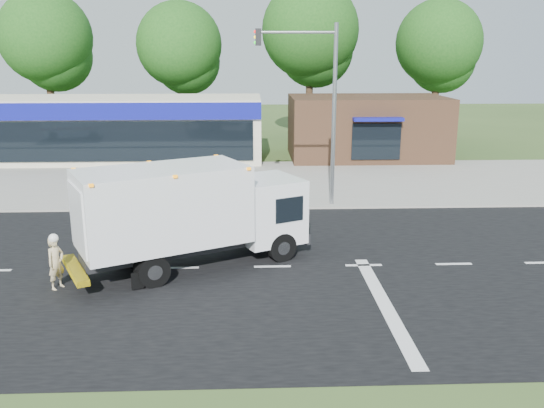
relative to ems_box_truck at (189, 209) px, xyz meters
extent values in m
plane|color=#385123|center=(2.67, -0.13, -1.95)|extent=(120.00, 120.00, 0.00)
cube|color=black|center=(2.67, -0.13, -1.94)|extent=(60.00, 14.00, 0.02)
cube|color=gray|center=(2.67, 8.07, -1.89)|extent=(60.00, 2.40, 0.12)
cube|color=gray|center=(2.67, 13.87, -1.94)|extent=(60.00, 9.00, 0.02)
cube|color=silver|center=(-3.33, -0.13, -1.93)|extent=(1.20, 0.15, 0.01)
cube|color=silver|center=(-0.33, -0.13, -1.93)|extent=(1.20, 0.15, 0.01)
cube|color=silver|center=(2.67, -0.13, -1.93)|extent=(1.20, 0.15, 0.01)
cube|color=silver|center=(5.67, -0.13, -1.93)|extent=(1.20, 0.15, 0.01)
cube|color=silver|center=(8.67, -0.13, -1.93)|extent=(1.20, 0.15, 0.01)
cube|color=silver|center=(11.67, -0.13, -1.93)|extent=(1.20, 0.15, 0.01)
cube|color=silver|center=(5.67, -3.13, -1.93)|extent=(0.40, 7.00, 0.01)
cube|color=black|center=(-0.75, -0.37, -1.23)|extent=(5.05, 3.22, 0.36)
cube|color=white|center=(2.52, 1.26, -0.36)|extent=(2.83, 2.89, 2.16)
cube|color=black|center=(3.39, 1.69, -0.15)|extent=(1.01, 1.82, 0.92)
cube|color=white|center=(-0.75, -0.37, 0.21)|extent=(5.70, 4.50, 2.41)
cube|color=silver|center=(-3.06, -1.53, 0.16)|extent=(0.97, 1.87, 1.95)
cube|color=yellow|center=(-3.23, -1.61, -1.38)|extent=(1.42, 2.37, 0.18)
cube|color=orange|center=(-0.75, -0.37, 1.39)|extent=(5.53, 4.45, 0.08)
cylinder|color=black|center=(2.13, 2.15, -1.46)|extent=(1.02, 0.72, 0.99)
cylinder|color=black|center=(3.00, 0.41, -1.46)|extent=(1.02, 0.72, 0.99)
cylinder|color=black|center=(-1.85, 0.22, -1.46)|extent=(1.02, 0.72, 0.99)
cylinder|color=black|center=(-0.93, -1.61, -1.46)|extent=(1.02, 0.72, 0.99)
imported|color=tan|center=(-3.76, -1.64, -1.15)|extent=(0.61, 0.69, 1.59)
sphere|color=white|center=(-3.76, -1.64, -0.39)|extent=(0.28, 0.28, 0.28)
cube|color=beige|center=(-6.33, 19.87, 0.05)|extent=(18.00, 6.00, 4.00)
cube|color=navy|center=(-6.33, 16.82, 1.45)|extent=(18.00, 0.30, 1.00)
cube|color=black|center=(-6.33, 16.82, -0.35)|extent=(17.00, 0.12, 2.40)
cube|color=#382316|center=(9.67, 19.87, 0.05)|extent=(10.00, 6.00, 4.00)
cube|color=navy|center=(9.67, 16.77, 0.95)|extent=(3.00, 1.20, 0.20)
cube|color=black|center=(9.67, 16.82, -0.45)|extent=(3.00, 0.12, 2.20)
cylinder|color=gray|center=(5.67, 7.47, 2.05)|extent=(0.18, 0.18, 8.00)
cylinder|color=gray|center=(3.97, 7.47, 5.65)|extent=(3.40, 0.12, 0.12)
cube|color=black|center=(2.37, 7.47, 5.45)|extent=(0.25, 0.25, 0.70)
cylinder|color=#332114|center=(-13.33, 27.87, 1.73)|extent=(0.56, 0.56, 7.35)
sphere|color=#1A4D16|center=(-13.33, 27.87, 5.93)|extent=(6.93, 6.93, 6.93)
sphere|color=#1A4D16|center=(-12.83, 28.37, 4.56)|extent=(5.46, 5.46, 5.46)
cylinder|color=#332114|center=(-3.33, 27.87, 1.48)|extent=(0.56, 0.56, 6.86)
sphere|color=#1A4D16|center=(-3.33, 27.87, 5.40)|extent=(6.47, 6.47, 6.47)
sphere|color=#1A4D16|center=(-2.83, 28.37, 4.13)|extent=(5.10, 5.10, 5.10)
cylinder|color=#332114|center=(6.67, 27.87, 1.97)|extent=(0.56, 0.56, 7.84)
sphere|color=#1A4D16|center=(6.67, 27.87, 6.45)|extent=(7.39, 7.39, 7.39)
sphere|color=#1A4D16|center=(7.17, 28.37, 5.00)|extent=(5.82, 5.82, 5.82)
cylinder|color=#332114|center=(16.67, 27.87, 1.55)|extent=(0.56, 0.56, 7.00)
sphere|color=#1A4D16|center=(16.67, 27.87, 5.55)|extent=(6.60, 6.60, 6.60)
sphere|color=#1A4D16|center=(17.17, 28.37, 4.25)|extent=(5.20, 5.20, 5.20)
camera|label=1|loc=(1.97, -17.74, 4.85)|focal=38.00mm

